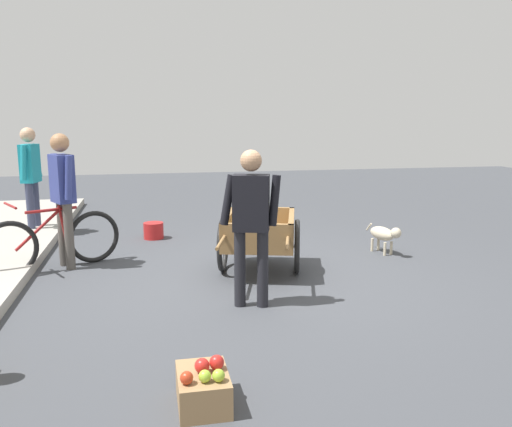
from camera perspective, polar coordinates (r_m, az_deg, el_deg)
The scene contains 9 objects.
ground_plane at distance 5.87m, azimuth -0.29°, elevation -7.51°, with size 24.00×24.00×0.00m, color #3D3F44.
fruit_cart at distance 6.13m, azimuth 0.40°, elevation -2.49°, with size 1.80×1.19×0.71m.
vendor_person at distance 4.92m, azimuth -0.53°, elevation -0.20°, with size 0.29×0.56×1.52m.
bicycle at distance 6.71m, azimuth -21.25°, elevation -2.82°, with size 0.83×1.50×0.85m.
cyclist_person at distance 6.65m, azimuth -20.36°, elevation 2.59°, with size 0.47×0.34×1.63m.
dog at distance 7.21m, azimuth 13.81°, elevation -2.19°, with size 0.66×0.29×0.40m.
plastic_bucket at distance 8.06m, azimuth -11.12°, elevation -1.84°, with size 0.30×0.30×0.25m, color #B21E1E.
apple_crate at distance 3.50m, azimuth -5.77°, elevation -18.37°, with size 0.44×0.32×0.32m.
bystander_person at distance 8.76m, azimuth -23.41°, elevation 4.29°, with size 0.51×0.26×1.66m.
Camera 1 is at (-5.47, 1.10, 1.80)m, focal length 36.63 mm.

